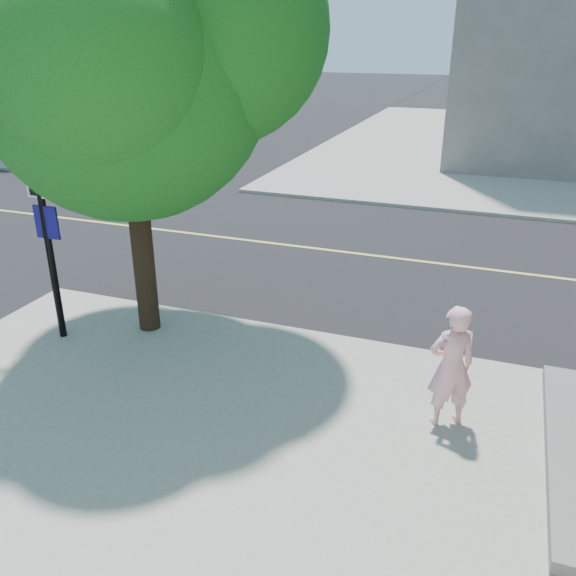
% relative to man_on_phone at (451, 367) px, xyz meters
% --- Properties ---
extents(ground, '(140.00, 140.00, 0.00)m').
position_rel_man_on_phone_xyz_m(ground, '(-7.12, 1.98, -0.99)').
color(ground, black).
rests_on(ground, ground).
extents(road_ew, '(140.00, 9.00, 0.01)m').
position_rel_man_on_phone_xyz_m(road_ew, '(-7.12, 6.48, -0.99)').
color(road_ew, black).
rests_on(road_ew, ground).
extents(sidewalk_nw, '(26.00, 25.00, 0.12)m').
position_rel_man_on_phone_xyz_m(sidewalk_nw, '(-30.12, 23.48, -0.93)').
color(sidewalk_nw, gray).
rests_on(sidewalk_nw, ground).
extents(man_on_phone, '(0.76, 0.67, 1.75)m').
position_rel_man_on_phone_xyz_m(man_on_phone, '(0.00, 0.00, 0.00)').
color(man_on_phone, '#FBADBB').
rests_on(man_on_phone, sidewalk_se).
extents(street_tree, '(5.68, 5.16, 7.53)m').
position_rel_man_on_phone_xyz_m(street_tree, '(-5.22, 1.11, 3.99)').
color(street_tree, black).
rests_on(street_tree, sidewalk_se).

